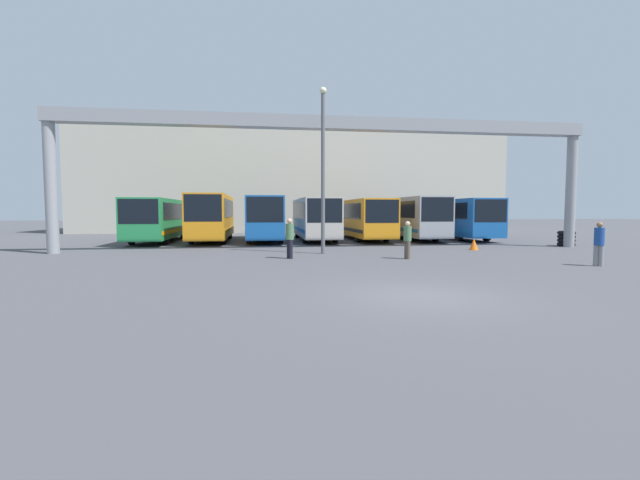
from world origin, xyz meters
The scene contains 16 objects.
ground_plane centered at (0.00, 0.00, 0.00)m, with size 200.00×200.00×0.00m, color #47474C.
building_backdrop centered at (0.00, 39.46, 5.88)m, with size 45.52×12.00×11.76m.
overhead_gantry centered at (0.00, 13.36, 6.25)m, with size 30.08×0.80×7.43m.
bus_slot_0 centered at (-11.32, 21.94, 1.75)m, with size 2.56×10.96×3.04m.
bus_slot_1 centered at (-7.55, 21.63, 1.92)m, with size 2.50×10.34×3.34m.
bus_slot_2 centered at (-3.77, 21.54, 1.85)m, with size 2.52×10.15×3.20m.
bus_slot_3 centered at (0.00, 21.63, 1.80)m, with size 2.49×10.34×3.12m.
bus_slot_4 centered at (3.77, 22.18, 1.76)m, with size 2.47×11.44×3.05m.
bus_slot_5 centered at (7.55, 22.64, 1.86)m, with size 2.47×12.36×3.23m.
bus_slot_6 centered at (11.32, 21.93, 1.79)m, with size 2.55×10.95×3.10m.
pedestrian_near_center centered at (-2.75, 9.31, 0.99)m, with size 0.39×0.39×1.86m.
pedestrian_mid_left centered at (2.60, 8.39, 0.92)m, with size 0.36×0.36×1.74m.
pedestrian_mid_right centered at (9.29, 4.81, 0.94)m, with size 0.37×0.37×1.77m.
traffic_cone centered at (7.92, 12.26, 0.32)m, with size 0.50×0.50×0.65m.
tire_stack centered at (15.02, 13.95, 0.48)m, with size 1.04×1.04×0.96m.
lamp_post centered at (-0.88, 11.36, 4.59)m, with size 0.36×0.36×8.46m.
Camera 1 is at (-4.14, -10.45, 2.19)m, focal length 24.00 mm.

